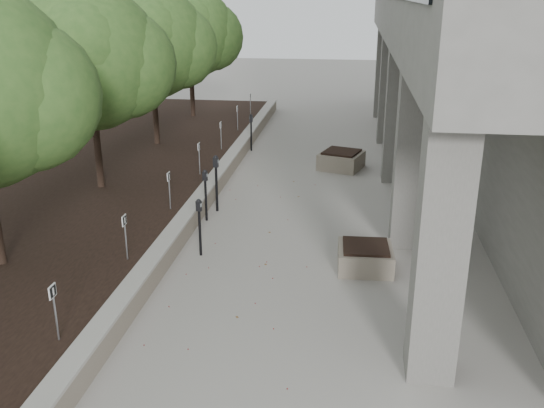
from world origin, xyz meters
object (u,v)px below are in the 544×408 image
Objects in this scene: crabapple_tree_5 at (190,52)px; planter_front at (365,257)px; crabapple_tree_3 at (91,89)px; parking_meter_2 at (200,227)px; crabapple_tree_4 at (152,66)px; planter_back at (341,160)px; parking_meter_3 at (216,183)px; parking_meter_5 at (251,133)px; parking_meter_4 at (206,195)px.

crabapple_tree_5 is 4.80× the size of planter_front.
crabapple_tree_3 reaches higher than parking_meter_2.
crabapple_tree_4 is at bearing 90.00° from crabapple_tree_3.
crabapple_tree_4 is 4.80× the size of planter_front.
crabapple_tree_5 is 9.30m from planter_back.
parking_meter_3 is (3.40, -10.44, -2.35)m from crabapple_tree_5.
crabapple_tree_4 is at bearing 127.26° from parking_meter_3.
parking_meter_2 is 1.04× the size of planter_back.
planter_back is at bearing 95.29° from planter_front.
crabapple_tree_4 is 4.02× the size of parking_meter_5.
crabapple_tree_5 reaches higher than parking_meter_2.
planter_back is (3.29, 5.22, -0.38)m from parking_meter_4.
crabapple_tree_4 is 3.53× the size of parking_meter_3.
crabapple_tree_4 and crabapple_tree_5 have the same top height.
parking_meter_2 is 9.22m from parking_meter_5.
planter_back is (6.58, 4.07, -2.82)m from crabapple_tree_3.
crabapple_tree_3 is 7.21m from parking_meter_5.
planter_front is (7.27, -13.44, -2.86)m from crabapple_tree_5.
crabapple_tree_4 reaches higher than parking_meter_3.
planter_back is (3.33, -1.89, -0.38)m from parking_meter_5.
crabapple_tree_3 reaches higher than planter_front.
planter_front is 0.89× the size of planter_back.
parking_meter_5 is 1.19× the size of planter_front.
crabapple_tree_3 is at bearing -90.00° from crabapple_tree_5.
parking_meter_2 is (3.66, -8.26, -2.46)m from crabapple_tree_4.
parking_meter_5 is at bearing 150.46° from planter_back.
parking_meter_2 is 0.86× the size of parking_meter_3.
parking_meter_2 is at bearing -104.67° from parking_meter_5.
crabapple_tree_4 reaches higher than planter_front.
crabapple_tree_5 is 13.97m from parking_meter_2.
parking_meter_4 is 6.19m from planter_back.
crabapple_tree_3 is 1.00× the size of crabapple_tree_4.
parking_meter_5 is (3.25, 5.95, -2.44)m from crabapple_tree_3.
parking_meter_5 is at bearing 111.57° from parking_meter_2.
crabapple_tree_4 is at bearing 171.91° from planter_back.
parking_meter_3 is (3.40, -0.44, -2.35)m from crabapple_tree_3.
crabapple_tree_4 is 9.36m from parking_meter_2.
crabapple_tree_4 is 4.25× the size of planter_back.
crabapple_tree_5 is 15.55m from planter_front.
parking_meter_4 is 7.11m from parking_meter_5.
planter_back is at bearing 31.72° from crabapple_tree_3.
crabapple_tree_5 is 4.25× the size of planter_back.
parking_meter_4 reaches higher than planter_front.
planter_back is at bearing -46.74° from parking_meter_5.
parking_meter_2 is 0.98× the size of parking_meter_5.
crabapple_tree_5 is at bearing 137.94° from planter_back.
parking_meter_2 is at bearing -79.54° from parking_meter_3.
planter_back is (6.58, -0.93, -2.82)m from crabapple_tree_4.
crabapple_tree_3 is 1.00× the size of crabapple_tree_5.
crabapple_tree_4 is at bearing 130.85° from parking_meter_4.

